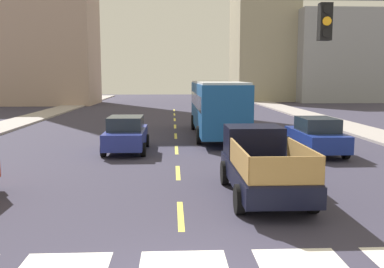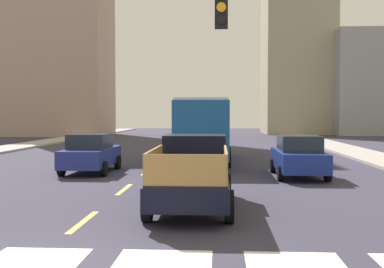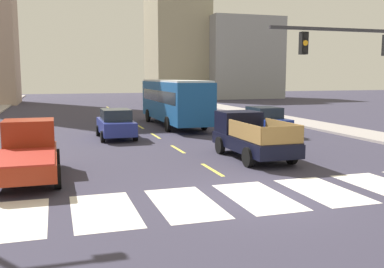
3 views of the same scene
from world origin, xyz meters
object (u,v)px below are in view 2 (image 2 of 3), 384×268
object	(u,v)px
pickup_stakebed	(193,173)
sedan_near_left	(91,153)
city_bus	(204,126)
sedan_near_right	(299,156)

from	to	relation	value
pickup_stakebed	sedan_near_left	world-z (taller)	pickup_stakebed
city_bus	sedan_near_left	distance (m)	7.11
pickup_stakebed	sedan_near_right	bearing A→B (deg)	61.06
pickup_stakebed	city_bus	world-z (taller)	city_bus
pickup_stakebed	city_bus	distance (m)	12.74
pickup_stakebed	city_bus	bearing A→B (deg)	92.51
city_bus	sedan_near_left	world-z (taller)	city_bus
sedan_near_left	pickup_stakebed	bearing A→B (deg)	-58.93
city_bus	sedan_near_left	size ratio (longest dim) A/B	2.45
city_bus	sedan_near_right	xyz separation A→B (m)	(4.07, -6.07, -1.09)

